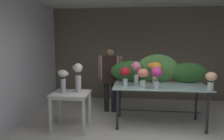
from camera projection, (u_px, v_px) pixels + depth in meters
The scene contains 15 objects.
ground_plane at pixel (142, 118), 4.86m from camera, with size 7.81×7.81×0.00m, color beige.
wall_back at pixel (141, 54), 6.42m from camera, with size 5.62×0.12×2.82m, color #706656.
wall_left at pixel (26, 58), 4.96m from camera, with size 0.12×3.67×2.82m, color silver.
display_table_glass at pixel (160, 91), 4.42m from camera, with size 1.97×0.95×0.88m.
side_table_white at pixel (71, 98), 4.19m from camera, with size 0.75×0.61×0.77m.
florist at pixel (110, 73), 5.22m from camera, with size 0.62×0.24×1.64m.
foliage_backdrop at pixel (157, 71), 4.72m from camera, with size 2.17×0.24×0.64m.
vase_crimson_dahlias at pixel (125, 74), 4.32m from camera, with size 0.22×0.20×0.40m.
vase_magenta_carnations at pixel (157, 75), 4.05m from camera, with size 0.22×0.22×0.43m.
vase_rosy_stock at pixel (136, 70), 4.42m from camera, with size 0.22×0.20×0.50m.
vase_peach_peonies at pixel (211, 79), 3.91m from camera, with size 0.21×0.21×0.36m.
vase_coral_lilies at pixel (143, 75), 4.13m from camera, with size 0.22×0.22×0.39m.
vase_sunset_tulips at pixel (155, 69), 4.52m from camera, with size 0.30×0.26×0.49m.
vase_white_roses_tall at pixel (63, 79), 4.16m from camera, with size 0.22×0.18×0.46m.
vase_cream_lisianthus_tall at pixel (78, 76), 4.18m from camera, with size 0.22×0.18×0.59m.
Camera 1 is at (-0.21, -2.93, 1.80)m, focal length 33.04 mm.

